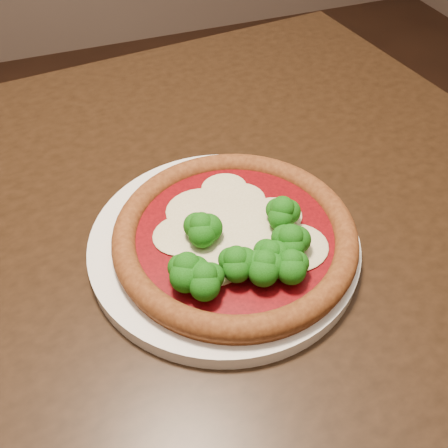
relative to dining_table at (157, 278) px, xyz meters
name	(u,v)px	position (x,y,z in m)	size (l,w,h in m)	color
floor	(205,419)	(0.07, 0.06, -0.65)	(4.00, 4.00, 0.00)	black
dining_table	(157,278)	(0.00, 0.00, 0.00)	(1.16, 0.96, 0.75)	black
plate	(224,243)	(0.07, -0.07, 0.11)	(0.30, 0.30, 0.02)	white
pizza	(236,237)	(0.08, -0.08, 0.14)	(0.27, 0.27, 0.06)	brown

